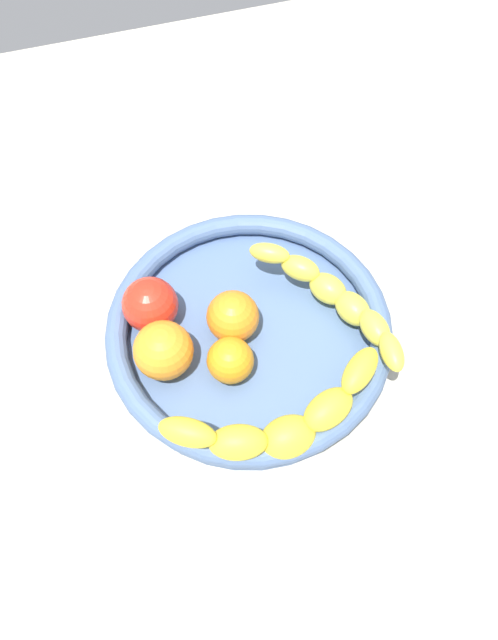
{
  "coord_description": "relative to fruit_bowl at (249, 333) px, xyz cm",
  "views": [
    {
      "loc": [
        34.14,
        -10.16,
        68.54
      ],
      "look_at": [
        0.0,
        0.0,
        8.3
      ],
      "focal_mm": 36.48,
      "sensor_mm": 36.0,
      "label": 1
    }
  ],
  "objects": [
    {
      "name": "kitchen_counter",
      "position": [
        0.0,
        0.0,
        -3.93
      ],
      "size": [
        120.0,
        120.0,
        3.0
      ],
      "primitive_type": "cube",
      "color": "#B4AF9D",
      "rests_on": "ground"
    },
    {
      "name": "fruit_bowl",
      "position": [
        0.0,
        0.0,
        0.0
      ],
      "size": [
        31.66,
        31.66,
        4.72
      ],
      "color": "#4D6793",
      "rests_on": "kitchen_counter"
    },
    {
      "name": "banana_draped_left",
      "position": [
        12.41,
        -0.28,
        3.36
      ],
      "size": [
        8.9,
        24.34,
        6.37
      ],
      "color": "yellow",
      "rests_on": "fruit_bowl"
    },
    {
      "name": "banana_draped_right",
      "position": [
        0.22,
        9.92,
        3.1
      ],
      "size": [
        19.9,
        12.32,
        5.09
      ],
      "color": "yellow",
      "rests_on": "fruit_bowl"
    },
    {
      "name": "orange_front",
      "position": [
        -0.97,
        -1.55,
        2.77
      ],
      "size": [
        5.79,
        5.79,
        5.79
      ],
      "primitive_type": "sphere",
      "color": "orange",
      "rests_on": "fruit_bowl"
    },
    {
      "name": "orange_mid_left",
      "position": [
        1.1,
        -9.68,
        3.07
      ],
      "size": [
        6.39,
        6.39,
        6.39
      ],
      "primitive_type": "sphere",
      "color": "orange",
      "rests_on": "fruit_bowl"
    },
    {
      "name": "orange_mid_right",
      "position": [
        3.88,
        -3.2,
        2.39
      ],
      "size": [
        5.03,
        5.03,
        5.03
      ],
      "primitive_type": "sphere",
      "color": "orange",
      "rests_on": "fruit_bowl"
    },
    {
      "name": "tomato_red",
      "position": [
        -4.88,
        -9.81,
        2.97
      ],
      "size": [
        6.19,
        6.19,
        6.19
      ],
      "primitive_type": "sphere",
      "color": "red",
      "rests_on": "fruit_bowl"
    }
  ]
}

